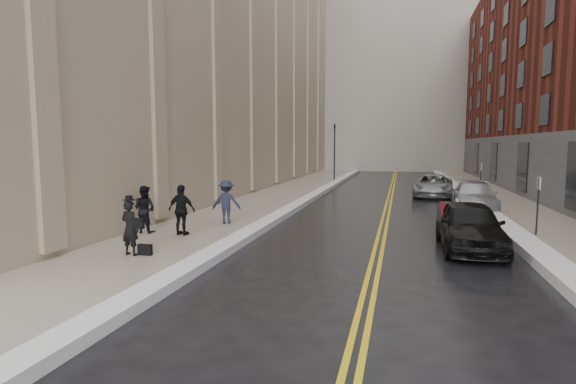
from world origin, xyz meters
The scene contains 19 objects.
ground centered at (0.00, 0.00, 0.00)m, with size 160.00×160.00×0.00m, color black.
sidewalk_left centered at (-4.50, 16.00, 0.07)m, with size 4.00×64.00×0.15m, color gray.
sidewalk_right centered at (9.00, 16.00, 0.07)m, with size 3.00×64.00×0.15m, color gray.
lane_stripe_a centered at (2.38, 16.00, 0.00)m, with size 0.12×64.00×0.01m, color gold.
lane_stripe_b centered at (2.62, 16.00, 0.00)m, with size 0.12×64.00×0.01m, color gold.
snow_ridge_left centered at (-2.20, 16.00, 0.13)m, with size 0.70×60.80×0.26m, color white.
snow_ridge_right centered at (7.15, 16.00, 0.15)m, with size 0.85×60.80×0.30m, color white.
tower_far_right centered at (14.00, 66.00, 22.00)m, with size 22.00×18.00×44.00m, color slate.
traffic_signal centered at (-2.60, 30.00, 3.08)m, with size 0.18×0.15×5.20m.
parking_sign_near centered at (7.90, 8.00, 1.36)m, with size 0.06×0.35×2.23m.
parking_sign_far centered at (7.90, 20.00, 1.36)m, with size 0.06×0.35×2.23m.
car_black centered at (5.32, 5.60, 0.78)m, with size 1.85×4.60×1.57m, color black.
car_maroon centered at (5.21, 7.27, 0.63)m, with size 1.34×3.85×1.27m, color #4A0D19.
car_silver_near centered at (6.80, 14.76, 0.73)m, with size 2.04×5.01×1.45m, color #A5A9AD.
car_silver_far centered at (5.20, 20.83, 0.71)m, with size 2.36×5.12×1.42m, color gray.
pedestrian_main centered at (-4.46, 1.80, 0.96)m, with size 0.59×0.39×1.62m, color black.
pedestrian_a centered at (-5.94, 4.95, 1.01)m, with size 0.84×0.65×1.73m, color black.
pedestrian_b centered at (-3.74, 7.45, 1.04)m, with size 1.15×0.66×1.78m, color #1C1F32.
pedestrian_c centered at (-4.38, 4.82, 1.05)m, with size 1.06×0.44×1.81m, color black.
Camera 1 is at (3.14, -9.54, 3.37)m, focal length 28.00 mm.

